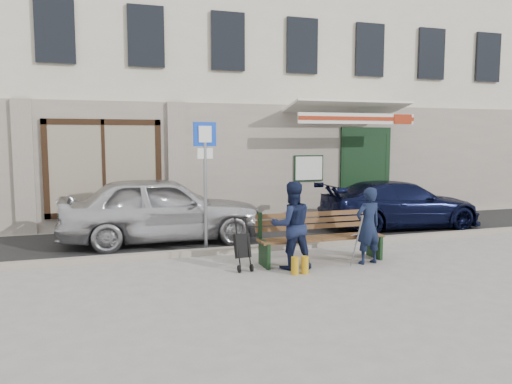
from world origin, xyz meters
name	(u,v)px	position (x,y,z in m)	size (l,w,h in m)	color
ground	(301,268)	(0.00, 0.00, 0.00)	(80.00, 80.00, 0.00)	#9E9991
asphalt_lane	(249,235)	(0.00, 3.10, 0.01)	(60.00, 3.20, 0.01)	#282828
curb	(272,247)	(0.00, 1.50, 0.06)	(60.00, 0.18, 0.12)	#9E9384
building	(201,56)	(0.01, 8.45, 4.97)	(20.00, 8.27, 10.00)	beige
car_silver	(162,209)	(-2.04, 2.97, 0.74)	(1.76, 4.37, 1.49)	silver
car_navy	(400,204)	(3.96, 2.89, 0.60)	(1.69, 4.17, 1.21)	black
parking_sign	(205,165)	(-1.29, 1.94, 1.74)	(0.48, 0.11, 2.61)	gray
bench	(319,238)	(0.49, 0.30, 0.46)	(2.40, 1.17, 0.98)	brown
man	(368,226)	(1.28, -0.08, 0.70)	(0.51, 0.34, 1.41)	#121A32
woman	(292,225)	(-0.17, 0.04, 0.77)	(0.75, 0.58, 1.54)	#141C39
stroller	(242,247)	(-1.02, 0.21, 0.40)	(0.28, 0.39, 0.91)	black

